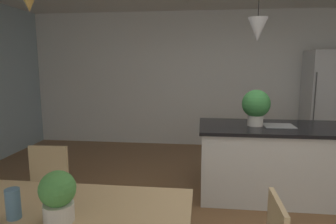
{
  "coord_description": "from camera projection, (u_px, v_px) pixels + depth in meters",
  "views": [
    {
      "loc": [
        -0.55,
        -2.74,
        1.63
      ],
      "look_at": [
        -0.87,
        0.01,
        1.19
      ],
      "focal_mm": 31.17,
      "sensor_mm": 36.0,
      "label": 1
    }
  ],
  "objects": [
    {
      "name": "chair_far_left",
      "position": [
        44.0,
        191.0,
        2.74
      ],
      "size": [
        0.42,
        0.42,
        0.87
      ],
      "color": "tan",
      "rests_on": "ground_plane"
    },
    {
      "name": "refrigerator",
      "position": [
        325.0,
        103.0,
        5.35
      ],
      "size": [
        0.71,
        0.67,
        1.91
      ],
      "color": "silver",
      "rests_on": "ground_plane"
    },
    {
      "name": "kitchen_island",
      "position": [
        286.0,
        161.0,
        3.63
      ],
      "size": [
        2.16,
        0.93,
        0.91
      ],
      "color": "silver",
      "rests_on": "ground_plane"
    },
    {
      "name": "dining_table",
      "position": [
        40.0,
        220.0,
        1.87
      ],
      "size": [
        1.94,
        0.87,
        0.72
      ],
      "color": "tan",
      "rests_on": "ground_plane"
    },
    {
      "name": "potted_plant_on_table",
      "position": [
        58.0,
        195.0,
        1.7
      ],
      "size": [
        0.21,
        0.21,
        0.31
      ],
      "color": "beige",
      "rests_on": "dining_table"
    },
    {
      "name": "pendant_over_island_main",
      "position": [
        258.0,
        30.0,
        3.43
      ],
      "size": [
        0.23,
        0.23,
        0.78
      ],
      "color": "black"
    },
    {
      "name": "potted_plant_on_island",
      "position": [
        256.0,
        105.0,
        3.57
      ],
      "size": [
        0.34,
        0.34,
        0.45
      ],
      "color": "beige",
      "rests_on": "kitchen_island"
    },
    {
      "name": "wall_back_kitchen",
      "position": [
        229.0,
        80.0,
        5.87
      ],
      "size": [
        10.0,
        0.12,
        2.7
      ],
      "primitive_type": "cube",
      "color": "silver",
      "rests_on": "ground_plane"
    },
    {
      "name": "vase_on_dining_table",
      "position": [
        13.0,
        204.0,
        1.74
      ],
      "size": [
        0.09,
        0.09,
        0.19
      ],
      "color": "slate",
      "rests_on": "dining_table"
    }
  ]
}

